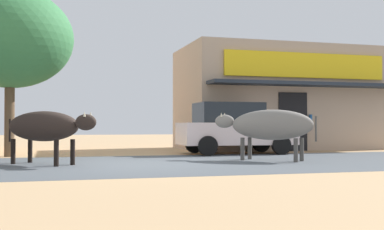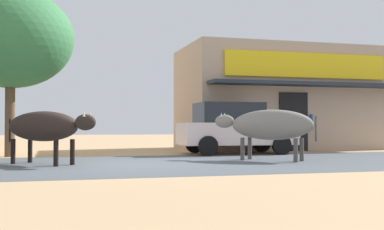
{
  "view_description": "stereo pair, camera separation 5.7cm",
  "coord_description": "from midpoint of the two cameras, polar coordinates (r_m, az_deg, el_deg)",
  "views": [
    {
      "loc": [
        -1.89,
        -11.71,
        0.9
      ],
      "look_at": [
        1.83,
        1.35,
        1.2
      ],
      "focal_mm": 46.83,
      "sensor_mm": 36.0,
      "label": 1
    },
    {
      "loc": [
        -1.84,
        -11.73,
        0.9
      ],
      "look_at": [
        1.83,
        1.35,
        1.2
      ],
      "focal_mm": 46.83,
      "sensor_mm": 36.0,
      "label": 2
    }
  ],
  "objects": [
    {
      "name": "roadside_tree",
      "position": [
        15.79,
        -20.11,
        8.18
      ],
      "size": [
        3.66,
        3.66,
        4.94
      ],
      "color": "brown",
      "rests_on": "ground"
    },
    {
      "name": "cow_far_dark",
      "position": [
        13.11,
        8.7,
        -1.15
      ],
      "size": [
        2.26,
        2.29,
        1.32
      ],
      "color": "slate",
      "rests_on": "ground"
    },
    {
      "name": "storefront_right_club",
      "position": [
        20.4,
        9.98,
        1.82
      ],
      "size": [
        7.89,
        5.06,
        3.96
      ],
      "color": "tan",
      "rests_on": "ground"
    },
    {
      "name": "cow_near_brown",
      "position": [
        12.13,
        -16.57,
        -1.28
      ],
      "size": [
        2.22,
        2.28,
        1.24
      ],
      "color": "black",
      "rests_on": "ground"
    },
    {
      "name": "asphalt_road",
      "position": [
        11.9,
        -6.9,
        -5.57
      ],
      "size": [
        72.0,
        6.38,
        0.0
      ],
      "primitive_type": "cube",
      "color": "#4C5258",
      "rests_on": "ground"
    },
    {
      "name": "pedestrian_by_shop",
      "position": [
        18.76,
        12.89,
        -1.27
      ],
      "size": [
        0.47,
        0.61,
        1.52
      ],
      "color": "brown",
      "rests_on": "ground"
    },
    {
      "name": "ground",
      "position": [
        11.9,
        -6.9,
        -5.58
      ],
      "size": [
        80.0,
        80.0,
        0.0
      ],
      "primitive_type": "plane",
      "color": "tan"
    },
    {
      "name": "parked_hatchback_car",
      "position": [
        16.18,
        4.68,
        -1.46
      ],
      "size": [
        3.73,
        1.94,
        1.64
      ],
      "color": "silver",
      "rests_on": "ground"
    }
  ]
}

